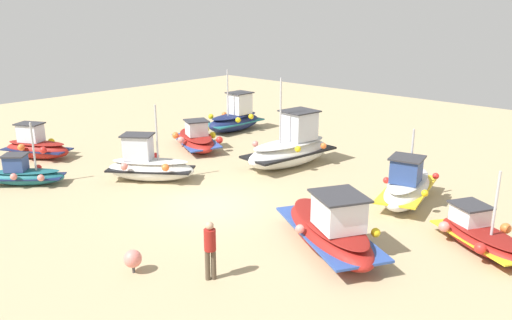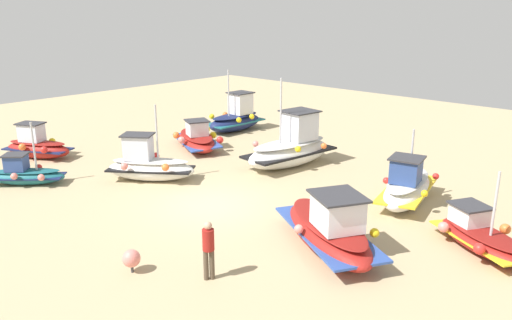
# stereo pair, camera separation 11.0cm
# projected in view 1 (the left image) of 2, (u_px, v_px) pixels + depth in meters

# --- Properties ---
(ground_plane) EXTENTS (54.07, 54.07, 0.00)m
(ground_plane) POSITION_uv_depth(u_px,v_px,m) (211.00, 205.00, 18.71)
(ground_plane) COLOR tan
(fishing_boat_0) EXTENTS (4.37, 3.15, 1.59)m
(fishing_boat_0) POSITION_uv_depth(u_px,v_px,m) (196.00, 139.00, 26.15)
(fishing_boat_0) COLOR maroon
(fishing_boat_0) RESTS_ON ground_plane
(fishing_boat_1) EXTENTS (3.75, 3.30, 3.28)m
(fishing_boat_1) POSITION_uv_depth(u_px,v_px,m) (149.00, 165.00, 21.23)
(fishing_boat_1) COLOR white
(fishing_boat_1) RESTS_ON ground_plane
(fishing_boat_2) EXTENTS (4.91, 3.74, 1.91)m
(fishing_boat_2) POSITION_uv_depth(u_px,v_px,m) (330.00, 229.00, 15.17)
(fishing_boat_2) COLOR maroon
(fishing_boat_2) RESTS_ON ground_plane
(fishing_boat_3) EXTENTS (2.35, 4.25, 2.81)m
(fishing_boat_3) POSITION_uv_depth(u_px,v_px,m) (407.00, 187.00, 18.75)
(fishing_boat_3) COLOR white
(fishing_boat_3) RESTS_ON ground_plane
(fishing_boat_4) EXTENTS (3.59, 2.81, 2.61)m
(fishing_boat_4) POSITION_uv_depth(u_px,v_px,m) (481.00, 236.00, 15.23)
(fishing_boat_4) COLOR maroon
(fishing_boat_4) RESTS_ON ground_plane
(fishing_boat_5) EXTENTS (2.11, 3.79, 3.65)m
(fishing_boat_5) POSITION_uv_depth(u_px,v_px,m) (235.00, 118.00, 29.94)
(fishing_boat_5) COLOR navy
(fishing_boat_5) RESTS_ON ground_plane
(fishing_boat_6) EXTENTS (2.57, 4.82, 4.13)m
(fishing_boat_6) POSITION_uv_depth(u_px,v_px,m) (291.00, 148.00, 23.19)
(fishing_boat_6) COLOR white
(fishing_boat_6) RESTS_ON ground_plane
(fishing_boat_7) EXTENTS (3.54, 2.65, 1.74)m
(fishing_boat_7) POSITION_uv_depth(u_px,v_px,m) (36.00, 146.00, 24.42)
(fishing_boat_7) COLOR maroon
(fishing_boat_7) RESTS_ON ground_plane
(fishing_boat_8) EXTENTS (2.83, 2.85, 2.63)m
(fishing_boat_8) POSITION_uv_depth(u_px,v_px,m) (25.00, 174.00, 20.77)
(fishing_boat_8) COLOR #1E6670
(fishing_boat_8) RESTS_ON ground_plane
(person_walking) EXTENTS (0.32, 0.32, 1.67)m
(person_walking) POSITION_uv_depth(u_px,v_px,m) (210.00, 247.00, 13.31)
(person_walking) COLOR brown
(person_walking) RESTS_ON ground_plane
(mooring_buoy_0) EXTENTS (0.50, 0.50, 0.67)m
(mooring_buoy_0) POSITION_uv_depth(u_px,v_px,m) (133.00, 259.00, 13.80)
(mooring_buoy_0) COLOR #3F3F42
(mooring_buoy_0) RESTS_ON ground_plane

